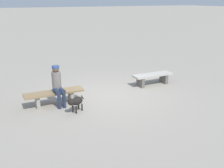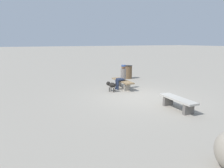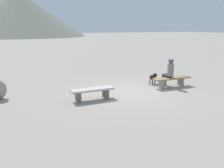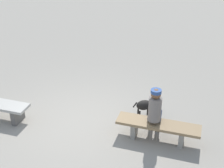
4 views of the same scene
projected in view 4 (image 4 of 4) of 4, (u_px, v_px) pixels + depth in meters
The scene contains 4 objects.
ground at pixel (80, 124), 7.73m from camera, with size 210.00×210.00×0.06m, color gray.
bench_right at pixel (158, 127), 6.99m from camera, with size 1.92×0.54×0.46m.
seated_person at pixel (155, 109), 6.90m from camera, with size 0.32×0.59×1.32m.
dog at pixel (146, 105), 7.83m from camera, with size 0.61×0.42×0.51m.
Camera 4 is at (2.41, -5.93, 4.50)m, focal length 49.27 mm.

